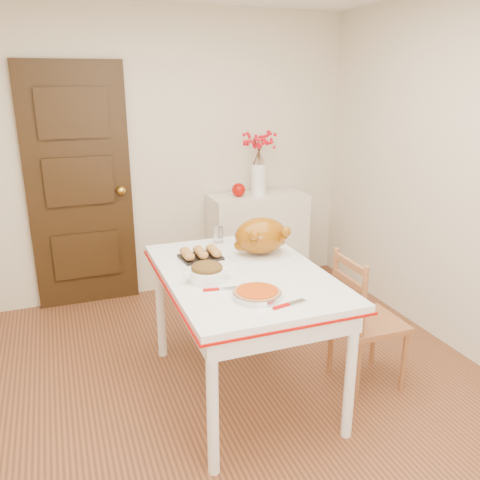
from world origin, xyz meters
name	(u,v)px	position (x,y,z in m)	size (l,w,h in m)	color
floor	(240,413)	(0.00, 0.00, 0.00)	(3.50, 4.00, 0.00)	#4B2B1A
wall_back	(160,157)	(0.00, 2.00, 1.25)	(3.50, 0.00, 2.50)	beige
door_back	(80,189)	(-0.70, 1.97, 1.03)	(0.85, 0.06, 2.06)	black
sideboard	(258,241)	(0.85, 1.78, 0.45)	(0.89, 0.40, 0.89)	silver
kitchen_table	(243,333)	(0.10, 0.21, 0.41)	(0.94, 1.37, 0.82)	white
chair_oak	(369,319)	(0.90, 0.04, 0.45)	(0.39, 0.39, 0.89)	brown
berry_vase	(259,163)	(0.85, 1.78, 1.19)	(0.30, 0.30, 0.59)	white
apple	(239,190)	(0.66, 1.78, 0.95)	(0.12, 0.12, 0.12)	#A30803
turkey_platter	(261,238)	(0.30, 0.42, 0.95)	(0.40, 0.32, 0.25)	#9B5002
pumpkin_pie	(257,293)	(0.03, -0.16, 0.85)	(0.26, 0.26, 0.05)	#B23806
stuffing_dish	(207,272)	(-0.14, 0.15, 0.87)	(0.27, 0.21, 0.10)	#4B3411
rolls_tray	(200,253)	(-0.07, 0.52, 0.85)	(0.25, 0.20, 0.07)	#A56739
pie_server	(289,304)	(0.15, -0.30, 0.83)	(0.20, 0.06, 0.01)	silver
carving_knife	(225,288)	(-0.09, 0.00, 0.83)	(0.24, 0.06, 0.01)	silver
drinking_glass	(218,235)	(0.13, 0.78, 0.88)	(0.07, 0.07, 0.12)	white
shaker_pair	(253,234)	(0.39, 0.76, 0.86)	(0.08, 0.03, 0.08)	white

